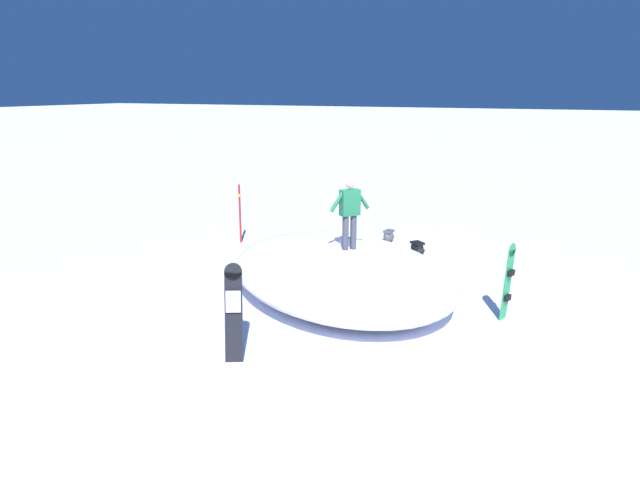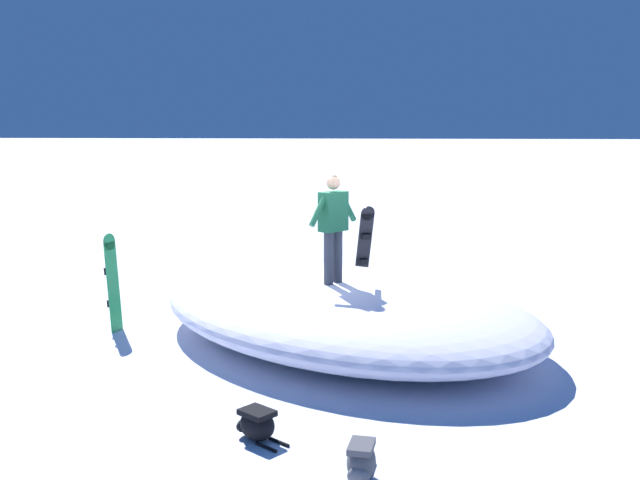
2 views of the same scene
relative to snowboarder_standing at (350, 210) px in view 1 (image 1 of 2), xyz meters
name	(u,v)px [view 1 (image 1 of 2)]	position (x,y,z in m)	size (l,w,h in m)	color
ground	(364,291)	(0.03, 0.39, -1.83)	(240.00, 240.00, 0.00)	white
snow_mound	(340,271)	(0.20, -0.14, -1.37)	(6.64, 4.51, 0.93)	white
snowboarder_standing	(350,210)	(0.00, 0.00, 0.00)	(0.81, 0.69, 1.59)	#333842
snowboard_primary_upright	(508,281)	(0.42, 3.50, -1.02)	(0.29, 0.21, 1.56)	#1E8C47
snowboard_secondary_upright	(234,311)	(4.06, -0.41, -0.99)	(0.47, 0.44, 1.62)	black
backpack_near	(389,236)	(-4.32, -0.50, -1.64)	(0.62, 0.32, 0.37)	#4C4C51
backpack_far	(417,248)	(-3.48, 0.61, -1.66)	(0.57, 0.62, 0.33)	black
trail_marker_pole	(240,212)	(-2.45, -4.43, -0.92)	(0.10, 0.10, 1.72)	#A51E19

